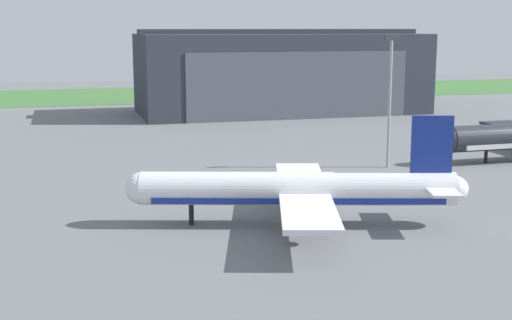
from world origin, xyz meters
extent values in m
plane|color=slate|center=(0.00, 0.00, 0.00)|extent=(440.00, 440.00, 0.00)
cube|color=#3E7036|center=(0.00, 158.30, 0.04)|extent=(440.00, 56.00, 0.08)
cube|color=#2D333D|center=(29.58, 100.91, 10.05)|extent=(72.30, 29.48, 20.10)
cube|color=#4C515B|center=(29.58, 86.02, 8.04)|extent=(54.95, 0.30, 16.08)
cube|color=#2D333D|center=(29.58, 100.91, 20.70)|extent=(72.30, 7.08, 1.20)
cylinder|color=white|center=(-0.75, -0.88, 4.22)|extent=(34.74, 13.34, 3.74)
sphere|color=white|center=(-17.60, 3.99, 4.22)|extent=(3.59, 3.59, 3.59)
sphere|color=white|center=(16.10, -5.76, 4.22)|extent=(2.91, 2.91, 2.91)
cube|color=navy|center=(-0.75, -0.88, 3.19)|extent=(32.05, 12.60, 0.65)
cube|color=navy|center=(13.41, -4.98, 9.26)|extent=(4.49, 1.65, 6.35)
cube|color=white|center=(14.86, -2.47, 4.59)|extent=(4.49, 5.90, 0.28)
cube|color=white|center=(13.30, -7.88, 4.59)|extent=(4.49, 5.90, 0.28)
cube|color=white|center=(2.26, 6.98, 3.75)|extent=(9.48, 15.70, 0.56)
cube|color=white|center=(-2.40, -9.13, 3.75)|extent=(9.48, 15.70, 0.56)
cylinder|color=gray|center=(1.16, 6.07, 2.42)|extent=(3.98, 2.96, 2.05)
cylinder|color=gray|center=(-2.85, -7.78, 2.42)|extent=(3.98, 2.96, 2.05)
cylinder|color=black|center=(-12.21, 2.43, 1.17)|extent=(0.56, 0.56, 2.35)
cylinder|color=black|center=(1.15, 0.61, 1.17)|extent=(0.56, 0.56, 2.35)
cylinder|color=black|center=(0.06, -3.16, 1.17)|extent=(0.56, 0.56, 2.35)
sphere|color=#282B33|center=(34.32, 25.67, 4.17)|extent=(4.12, 4.12, 4.12)
cylinder|color=black|center=(40.98, 25.76, 1.01)|extent=(0.56, 0.56, 2.02)
cylinder|color=#99999E|center=(23.88, 26.80, 9.97)|extent=(0.44, 0.44, 19.94)
cube|color=#333338|center=(23.88, 26.80, 20.34)|extent=(2.40, 0.50, 0.80)
camera|label=1|loc=(-25.98, -73.79, 22.05)|focal=49.72mm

